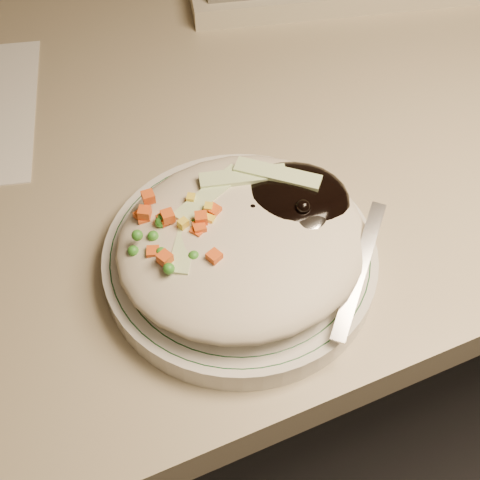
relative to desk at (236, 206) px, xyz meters
name	(u,v)px	position (x,y,z in m)	size (l,w,h in m)	color
desk	(236,206)	(0.00, 0.00, 0.00)	(1.40, 0.70, 0.74)	gray
plate	(240,260)	(-0.09, -0.22, 0.21)	(0.22, 0.22, 0.02)	silver
plate_rim	(240,253)	(-0.09, -0.22, 0.22)	(0.20, 0.20, 0.00)	#144723
meal	(246,234)	(-0.09, -0.22, 0.24)	(0.21, 0.19, 0.05)	beige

